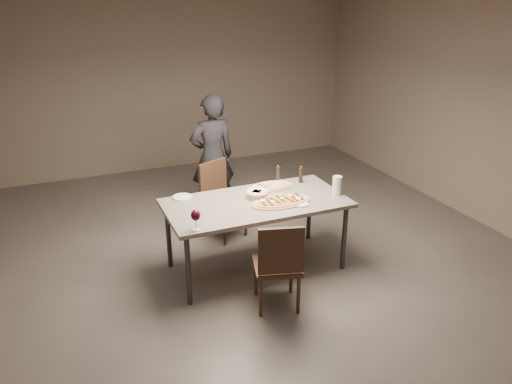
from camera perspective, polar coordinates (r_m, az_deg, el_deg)
name	(u,v)px	position (r m, az deg, el deg)	size (l,w,h in m)	color
room	(256,138)	(4.73, 0.00, 6.18)	(7.00, 7.00, 7.00)	#59524C
dining_table	(256,207)	(4.97, 0.00, -1.68)	(1.80, 0.90, 0.75)	slate
zucchini_pizza	(281,201)	(4.92, 2.87, -1.04)	(0.62, 0.34, 0.05)	tan
ham_pizza	(271,186)	(5.29, 1.70, 0.68)	(0.50, 0.27, 0.04)	tan
bread_basket	(257,193)	(5.02, 0.10, -0.16)	(0.22, 0.22, 0.08)	beige
oil_dish	(302,204)	(4.88, 5.24, -1.40)	(0.14, 0.14, 0.02)	white
pepper_mill_left	(301,175)	(5.42, 5.15, 1.97)	(0.05, 0.05, 0.19)	black
pepper_mill_right	(278,175)	(5.40, 2.53, 2.00)	(0.05, 0.05, 0.20)	black
carafe	(337,186)	(5.14, 9.24, 0.73)	(0.09, 0.09, 0.20)	silver
wine_glass	(196,216)	(4.35, -6.91, -2.73)	(0.09, 0.09, 0.19)	silver
side_plate	(182,197)	(5.09, -8.45, -0.57)	(0.19, 0.19, 0.01)	white
chair_near	(279,262)	(4.41, 2.60, -7.98)	(0.51, 0.51, 0.87)	#3B2619
chair_far	(219,195)	(5.78, -4.20, -0.34)	(0.55, 0.55, 0.88)	#3B2619
diner	(212,157)	(6.21, -5.02, 4.04)	(0.57, 0.37, 1.55)	black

